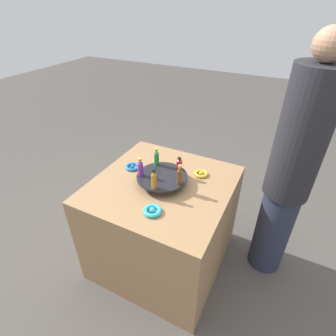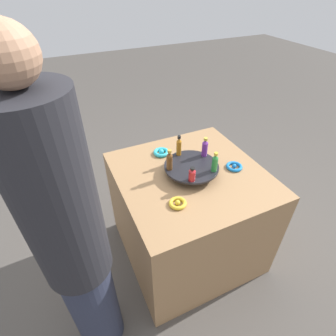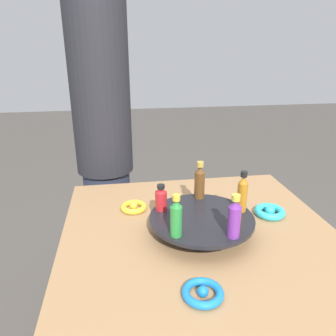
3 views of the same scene
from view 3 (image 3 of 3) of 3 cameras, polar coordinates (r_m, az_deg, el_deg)
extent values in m
cube|color=#9E754C|center=(1.28, 5.13, -25.03)|extent=(0.86, 0.86, 0.72)
cylinder|color=black|center=(1.05, 5.78, -10.99)|extent=(0.19, 0.19, 0.01)
cylinder|color=black|center=(1.04, 5.83, -9.87)|extent=(0.10, 0.10, 0.04)
cylinder|color=black|center=(1.02, 5.88, -8.68)|extent=(0.32, 0.32, 0.01)
cylinder|color=#288438|center=(0.90, 1.42, -9.26)|extent=(0.03, 0.03, 0.09)
cone|color=#288438|center=(0.88, 1.45, -6.20)|extent=(0.03, 0.03, 0.02)
cylinder|color=gold|center=(0.87, 1.46, -5.16)|extent=(0.02, 0.02, 0.02)
cylinder|color=#702D93|center=(0.91, 11.43, -9.18)|extent=(0.04, 0.04, 0.09)
cone|color=#702D93|center=(0.89, 11.68, -6.11)|extent=(0.03, 0.03, 0.02)
cylinder|color=gold|center=(0.88, 11.76, -5.07)|extent=(0.02, 0.02, 0.02)
cylinder|color=#AD6B19|center=(1.05, 12.77, -4.95)|extent=(0.03, 0.03, 0.10)
cone|color=#AD6B19|center=(1.03, 13.02, -2.04)|extent=(0.03, 0.03, 0.02)
cylinder|color=black|center=(1.02, 13.11, -1.05)|extent=(0.02, 0.02, 0.02)
cylinder|color=brown|center=(1.12, 5.51, -2.97)|extent=(0.04, 0.04, 0.09)
cone|color=brown|center=(1.10, 5.61, -0.25)|extent=(0.03, 0.03, 0.02)
cylinder|color=#B79338|center=(1.09, 5.65, 0.66)|extent=(0.02, 0.02, 0.02)
cylinder|color=#B21E23|center=(1.04, -1.23, -5.74)|extent=(0.04, 0.04, 0.06)
cone|color=#B21E23|center=(1.02, -1.24, -3.87)|extent=(0.04, 0.04, 0.01)
cylinder|color=black|center=(1.02, -1.25, -3.24)|extent=(0.02, 0.02, 0.01)
torus|color=#2DB7CC|center=(1.19, 17.28, -7.27)|extent=(0.11, 0.11, 0.02)
sphere|color=#2DB7CC|center=(1.19, 17.31, -7.06)|extent=(0.03, 0.03, 0.03)
torus|color=gold|center=(1.18, -5.99, -6.77)|extent=(0.09, 0.09, 0.02)
sphere|color=gold|center=(1.18, -6.00, -6.59)|extent=(0.03, 0.03, 0.03)
torus|color=blue|center=(0.82, 6.07, -20.81)|extent=(0.10, 0.10, 0.02)
sphere|color=blue|center=(0.82, 6.08, -20.60)|extent=(0.03, 0.03, 0.03)
cylinder|color=#282D42|center=(1.83, -10.06, -10.19)|extent=(0.23, 0.23, 0.68)
cylinder|color=#232328|center=(1.59, -11.73, 13.04)|extent=(0.28, 0.28, 0.78)
camera|label=1|loc=(2.12, 39.47, 29.08)|focal=28.00mm
camera|label=2|loc=(1.76, -42.87, 30.14)|focal=28.00mm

